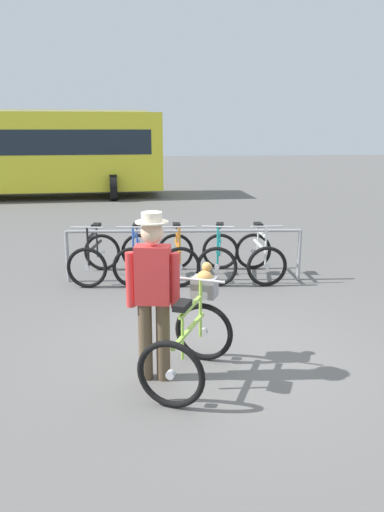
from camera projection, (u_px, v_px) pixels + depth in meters
ground_plane at (212, 356)px, 5.61m from camera, size 80.00×80.00×0.00m
bike_rack_rail at (184, 241)px, 8.19m from camera, size 3.90×0.37×0.88m
racked_bike_black at (95, 257)px, 8.41m from camera, size 0.84×1.20×0.97m
racked_bike_blue at (136, 257)px, 8.42m from camera, size 0.77×1.17×0.97m
racked_bike_orange at (178, 257)px, 8.44m from camera, size 0.66×1.12×0.98m
racked_bike_teal at (219, 257)px, 8.46m from camera, size 0.88×1.20×0.97m
racked_bike_white at (260, 256)px, 8.48m from camera, size 0.67×1.10×0.97m
featured_bicycle at (193, 332)px, 5.05m from camera, size 1.05×1.26×1.09m
person_with_featured_bike at (153, 291)px, 4.88m from camera, size 0.52×0.32×1.72m
bus_distant at (20, 149)px, 17.78m from camera, size 10.11×3.71×3.08m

